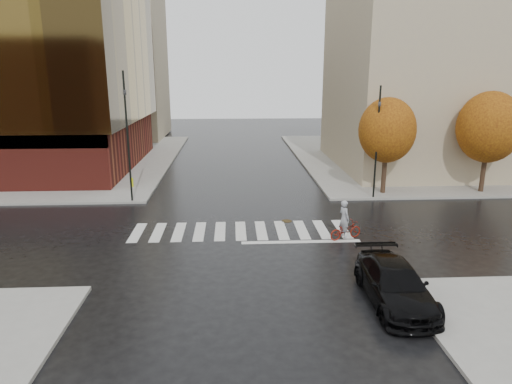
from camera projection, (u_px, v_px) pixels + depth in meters
ground at (241, 234)px, 24.00m from camera, size 120.00×120.00×0.00m
sidewalk_nw at (15, 161)px, 43.16m from camera, size 30.00×30.00×0.15m
sidewalk_ne at (447, 156)px, 45.33m from camera, size 30.00×30.00×0.15m
crosswalk at (241, 231)px, 24.48m from camera, size 12.00×3.00×0.01m
building_ne_tan at (435, 61)px, 38.93m from camera, size 16.00×16.00×18.00m
building_nw_far at (104, 55)px, 56.27m from camera, size 14.00×12.00×20.00m
tree_ne_a at (387, 130)px, 30.51m from camera, size 3.80×3.80×6.50m
tree_ne_b at (489, 127)px, 30.83m from camera, size 4.20×4.20×6.89m
sedan at (395, 284)px, 16.74m from camera, size 2.07×5.08×1.47m
cyclist at (345, 226)px, 23.13m from camera, size 1.90×1.23×2.04m
traffic_light_nw at (127, 127)px, 28.45m from camera, size 0.21×0.17×8.19m
traffic_light_ne at (377, 135)px, 29.44m from camera, size 0.17×0.20×7.29m
fire_hydrant at (132, 182)px, 33.12m from camera, size 0.24×0.24×0.67m
manhole at (287, 221)px, 26.07m from camera, size 0.76×0.76×0.01m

